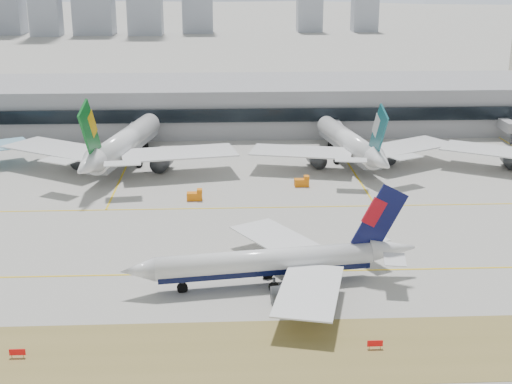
{
  "coord_description": "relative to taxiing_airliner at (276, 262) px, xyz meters",
  "views": [
    {
      "loc": [
        -6.52,
        -119.68,
        51.39
      ],
      "look_at": [
        0.06,
        18.0,
        7.5
      ],
      "focal_mm": 50.0,
      "sensor_mm": 36.0,
      "label": 1
    }
  ],
  "objects": [
    {
      "name": "gse_b",
      "position": [
        -15.07,
        46.13,
        -3.03
      ],
      "size": [
        3.55,
        2.0,
        2.6
      ],
      "color": "orange",
      "rests_on": "ground"
    },
    {
      "name": "gse_c",
      "position": [
        10.65,
        55.75,
        -3.03
      ],
      "size": [
        3.55,
        2.0,
        2.6
      ],
      "color": "orange",
      "rests_on": "ground"
    },
    {
      "name": "widebody_eva",
      "position": [
        -34.99,
        74.89,
        2.01
      ],
      "size": [
        63.14,
        62.63,
        22.92
      ],
      "rotation": [
        0.0,
        0.0,
        1.38
      ],
      "color": "white",
      "rests_on": "ground"
    },
    {
      "name": "taxiing_airliner",
      "position": [
        0.0,
        0.0,
        0.0
      ],
      "size": [
        50.28,
        43.34,
        16.91
      ],
      "rotation": [
        0.0,
        0.0,
        3.28
      ],
      "color": "white",
      "rests_on": "ground"
    },
    {
      "name": "terminal",
      "position": [
        -2.03,
        124.83,
        3.42
      ],
      "size": [
        280.0,
        43.1,
        15.0
      ],
      "color": "gray",
      "rests_on": "ground"
    },
    {
      "name": "ground",
      "position": [
        -2.03,
        9.99,
        -4.08
      ],
      "size": [
        3000.0,
        3000.0,
        0.0
      ],
      "primitive_type": "plane",
      "color": "#9B9791",
      "rests_on": "ground"
    },
    {
      "name": "hold_sign_right",
      "position": [
        12.36,
        -22.01,
        -3.2
      ],
      "size": [
        2.2,
        0.15,
        1.35
      ],
      "color": "red",
      "rests_on": "ground"
    },
    {
      "name": "hold_sign_left",
      "position": [
        -37.12,
        -22.01,
        -3.2
      ],
      "size": [
        2.2,
        0.15,
        1.35
      ],
      "color": "red",
      "rests_on": "ground"
    },
    {
      "name": "widebody_cathay",
      "position": [
        25.8,
        75.69,
        1.4
      ],
      "size": [
        57.21,
        56.52,
        20.62
      ],
      "rotation": [
        0.0,
        0.0,
        1.72
      ],
      "color": "white",
      "rests_on": "ground"
    }
  ]
}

